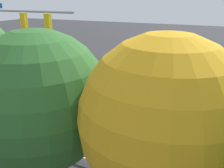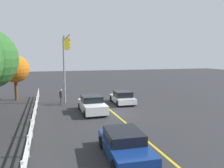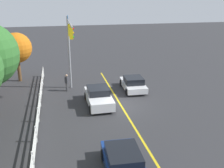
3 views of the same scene
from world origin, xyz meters
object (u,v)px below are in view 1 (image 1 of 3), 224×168
at_px(car_2, 71,80).
at_px(tree_3, 164,119).
at_px(car_1, 75,101).
at_px(tree_5, 39,101).
at_px(car_0, 220,131).
at_px(pedestrian, 4,102).

relative_size(car_2, tree_3, 0.59).
height_order(car_1, tree_5, tree_5).
bearing_deg(tree_3, car_1, -47.32).
bearing_deg(tree_3, car_0, -100.41).
xyz_separation_m(tree_3, tree_5, (3.54, -0.04, -0.19)).
distance_m(car_0, car_2, 12.91).
height_order(car_0, pedestrian, pedestrian).
distance_m(car_2, tree_3, 16.96).
bearing_deg(car_2, car_0, 163.77).
relative_size(car_0, tree_3, 0.64).
bearing_deg(car_2, car_1, 128.55).
bearing_deg(pedestrian, car_0, 125.82).
height_order(car_2, tree_5, tree_5).
bearing_deg(tree_5, tree_3, 179.31).
distance_m(car_0, tree_5, 10.52).
relative_size(car_2, pedestrian, 2.42).
bearing_deg(car_1, pedestrian, -148.69).
bearing_deg(car_1, tree_5, -63.64).
bearing_deg(car_2, pedestrian, 82.58).
xyz_separation_m(car_0, tree_3, (1.52, 8.29, 4.31)).
xyz_separation_m(car_1, tree_5, (-4.30, 8.46, 4.05)).
bearing_deg(pedestrian, car_2, -163.74).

